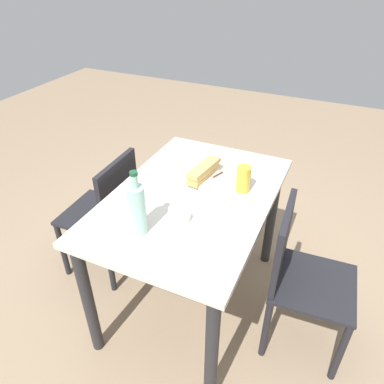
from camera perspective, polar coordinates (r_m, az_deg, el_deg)
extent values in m
plane|color=#8C755B|center=(2.37, 0.00, -16.26)|extent=(8.00, 8.00, 0.00)
cube|color=beige|center=(1.84, 0.00, -0.90)|extent=(1.16, 0.78, 0.03)
cylinder|color=#262628|center=(2.57, -1.90, -0.24)|extent=(0.06, 0.06, 0.75)
cylinder|color=#262628|center=(1.93, -16.13, -16.19)|extent=(0.06, 0.06, 0.75)
cylinder|color=#262628|center=(2.40, 12.44, -3.93)|extent=(0.06, 0.06, 0.75)
cylinder|color=#262628|center=(1.71, 3.13, -23.96)|extent=(0.06, 0.06, 0.75)
cube|color=black|center=(1.95, 18.73, -13.59)|extent=(0.42, 0.42, 0.02)
cube|color=black|center=(1.81, 14.14, -7.87)|extent=(0.38, 0.05, 0.40)
cylinder|color=black|center=(2.02, 22.40, -22.45)|extent=(0.04, 0.04, 0.42)
cylinder|color=black|center=(2.26, 22.77, -15.04)|extent=(0.04, 0.04, 0.42)
cylinder|color=black|center=(2.00, 11.60, -20.47)|extent=(0.04, 0.04, 0.42)
cylinder|color=black|center=(2.24, 13.48, -13.26)|extent=(0.04, 0.04, 0.42)
cube|color=black|center=(2.36, -14.74, -3.27)|extent=(0.41, 0.41, 0.02)
cube|color=black|center=(2.15, -11.52, 0.00)|extent=(0.38, 0.04, 0.40)
cylinder|color=black|center=(2.70, -15.02, -3.97)|extent=(0.04, 0.04, 0.42)
cylinder|color=black|center=(2.50, -19.77, -8.60)|extent=(0.04, 0.04, 0.42)
cylinder|color=black|center=(2.52, -8.35, -6.00)|extent=(0.04, 0.04, 0.42)
cylinder|color=black|center=(2.31, -12.80, -11.24)|extent=(0.04, 0.04, 0.42)
cylinder|color=white|center=(1.97, 1.85, 2.33)|extent=(0.22, 0.22, 0.01)
cube|color=tan|center=(1.96, 1.86, 2.83)|extent=(0.26, 0.10, 0.02)
cube|color=#DBC66B|center=(1.95, 1.88, 3.37)|extent=(0.24, 0.09, 0.02)
cube|color=tan|center=(1.94, 1.89, 3.91)|extent=(0.26, 0.10, 0.02)
cube|color=silver|center=(1.92, 2.31, 1.71)|extent=(0.10, 0.05, 0.00)
cube|color=#59331E|center=(1.97, 4.10, 2.74)|extent=(0.08, 0.04, 0.01)
cylinder|color=#99C6B7|center=(1.56, -8.63, -2.87)|extent=(0.08, 0.08, 0.23)
cylinder|color=#99C6B7|center=(1.47, -9.11, 1.69)|extent=(0.03, 0.03, 0.06)
cylinder|color=#19472D|center=(1.46, -9.24, 2.94)|extent=(0.03, 0.03, 0.02)
cylinder|color=gold|center=(1.85, 8.14, 2.07)|extent=(0.07, 0.07, 0.14)
cylinder|color=silver|center=(1.67, -1.97, -3.87)|extent=(0.10, 0.10, 0.03)
cube|color=white|center=(1.52, -4.03, -9.17)|extent=(0.14, 0.14, 0.00)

